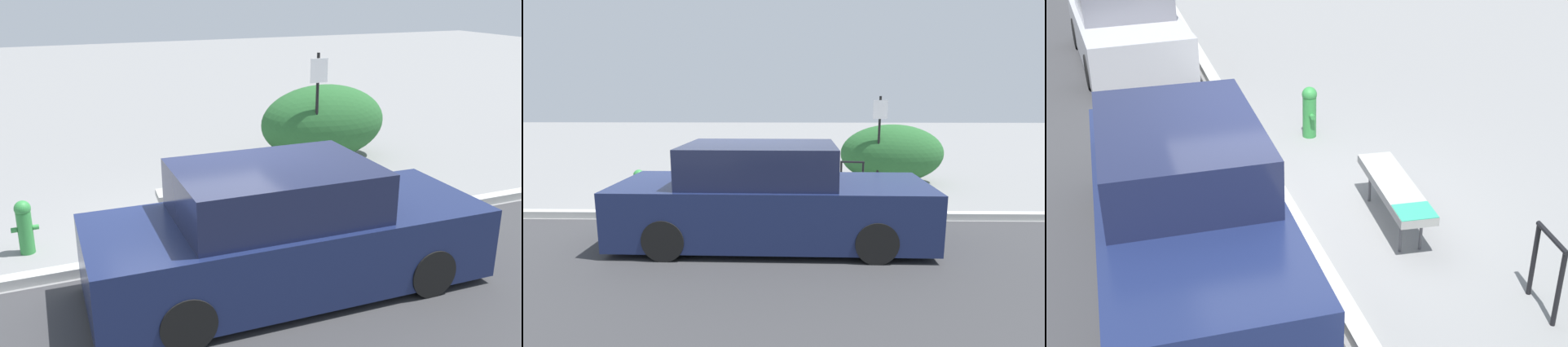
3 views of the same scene
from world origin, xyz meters
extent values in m
plane|color=gray|center=(0.00, 0.00, 0.00)|extent=(60.00, 60.00, 0.00)
cube|color=#B7B7B2|center=(0.00, 0.00, 0.07)|extent=(60.00, 0.20, 0.13)
cylinder|color=#515156|center=(-0.17, 1.05, 0.21)|extent=(0.04, 0.04, 0.43)
cylinder|color=#515156|center=(1.00, 0.95, 0.21)|extent=(0.04, 0.04, 0.43)
cylinder|color=#515156|center=(-0.15, 1.28, 0.21)|extent=(0.04, 0.04, 0.43)
cylinder|color=#515156|center=(1.02, 1.18, 0.21)|extent=(0.04, 0.04, 0.43)
cube|color=#999993|center=(0.42, 1.11, 0.48)|extent=(1.71, 0.57, 0.10)
cube|color=teal|center=(1.08, 1.06, 0.53)|extent=(0.39, 0.44, 0.01)
cylinder|color=black|center=(2.09, 1.86, 0.40)|extent=(0.05, 0.05, 0.80)
cylinder|color=black|center=(2.59, 1.80, 0.40)|extent=(0.05, 0.05, 0.80)
cylinder|color=black|center=(2.34, 1.83, 0.80)|extent=(0.55, 0.11, 0.05)
cylinder|color=black|center=(3.13, 2.79, 1.15)|extent=(0.06, 0.06, 2.30)
cube|color=white|center=(3.13, 2.75, 1.97)|extent=(0.36, 0.02, 0.46)
cylinder|color=#338C3F|center=(-2.30, 0.94, 0.30)|extent=(0.20, 0.20, 0.60)
sphere|color=#338C3F|center=(-2.30, 0.94, 0.66)|extent=(0.22, 0.22, 0.22)
cylinder|color=#338C3F|center=(-2.44, 0.94, 0.36)|extent=(0.08, 0.07, 0.07)
cylinder|color=#338C3F|center=(-2.16, 0.94, 0.36)|extent=(0.08, 0.07, 0.07)
ellipsoid|color=#28602D|center=(3.63, 3.42, 0.78)|extent=(2.74, 1.60, 1.56)
cylinder|color=black|center=(2.13, -0.49, 0.30)|extent=(0.60, 0.19, 0.60)
cylinder|color=black|center=(2.10, -2.11, 0.30)|extent=(0.60, 0.19, 0.60)
cylinder|color=black|center=(-0.83, -0.45, 0.30)|extent=(0.60, 0.19, 0.60)
cylinder|color=black|center=(-0.85, -2.06, 0.30)|extent=(0.60, 0.19, 0.60)
cube|color=#19234C|center=(0.64, -1.28, 0.54)|extent=(4.79, 1.83, 0.87)
cube|color=#1A203E|center=(0.45, -1.27, 1.26)|extent=(2.31, 1.61, 0.61)
camera|label=1|loc=(-2.11, -7.03, 3.56)|focal=40.00mm
camera|label=2|loc=(0.93, -7.45, 2.26)|focal=28.00mm
camera|label=3|loc=(7.11, -1.98, 4.29)|focal=50.00mm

